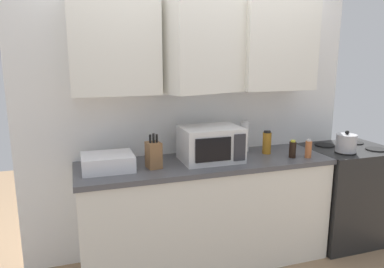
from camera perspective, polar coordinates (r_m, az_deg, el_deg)
wall_back_with_cabinets at (r=3.06m, az=0.80°, el=9.05°), size 2.95×0.52×2.60m
counter_run at (r=3.12m, az=2.13°, el=-12.15°), size 2.08×0.63×0.90m
stove_range at (r=3.81m, az=23.01°, el=-8.57°), size 0.76×0.64×0.91m
kettle at (r=3.45m, az=23.13°, el=-1.32°), size 0.17×0.17×0.19m
microwave at (r=2.94m, az=2.96°, el=-1.57°), size 0.48×0.37×0.28m
dish_rack at (r=2.78m, az=-13.14°, el=-4.35°), size 0.38×0.30×0.12m
knife_block at (r=2.77m, az=-6.07°, el=-3.25°), size 0.12×0.13×0.27m
bottle_amber_vinegar at (r=3.22m, az=11.71°, el=-1.33°), size 0.08×0.08×0.20m
bottle_white_jar at (r=3.27m, az=8.26°, el=-0.36°), size 0.08×0.08×0.28m
bottle_spice_jar at (r=3.19m, az=17.87°, el=-2.25°), size 0.05×0.05×0.16m
bottle_soy_dark at (r=3.16m, az=15.56°, el=-2.33°), size 0.06×0.06×0.15m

